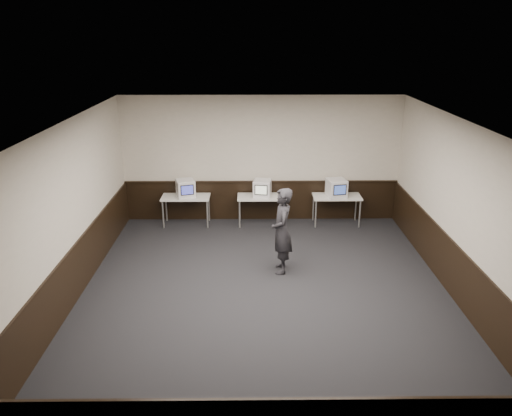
{
  "coord_description": "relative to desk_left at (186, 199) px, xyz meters",
  "views": [
    {
      "loc": [
        -0.26,
        -8.27,
        4.69
      ],
      "look_at": [
        -0.16,
        1.6,
        1.15
      ],
      "focal_mm": 35.0,
      "sensor_mm": 36.0,
      "label": 1
    }
  ],
  "objects": [
    {
      "name": "person",
      "position": [
        2.25,
        -2.63,
        0.21
      ],
      "size": [
        0.43,
        0.65,
        1.77
      ],
      "primitive_type": "imported",
      "rotation": [
        0.0,
        0.0,
        -1.56
      ],
      "color": "black",
      "rests_on": "ground"
    },
    {
      "name": "wainscot_back",
      "position": [
        1.9,
        0.38,
        -0.18
      ],
      "size": [
        6.98,
        0.04,
        1.0
      ],
      "primitive_type": "cube",
      "color": "black",
      "rests_on": "back_wall"
    },
    {
      "name": "wainscot_rail",
      "position": [
        1.9,
        0.36,
        0.34
      ],
      "size": [
        6.98,
        0.06,
        0.04
      ],
      "primitive_type": "cube",
      "color": "black",
      "rests_on": "wainscot_back"
    },
    {
      "name": "floor",
      "position": [
        1.9,
        -3.6,
        -0.68
      ],
      "size": [
        8.0,
        8.0,
        0.0
      ],
      "primitive_type": "plane",
      "color": "black",
      "rests_on": "ground"
    },
    {
      "name": "emac_right",
      "position": [
        3.77,
        -0.05,
        0.29
      ],
      "size": [
        0.53,
        0.54,
        0.44
      ],
      "rotation": [
        0.0,
        0.0,
        0.2
      ],
      "color": "white",
      "rests_on": "desk_right"
    },
    {
      "name": "back_wall",
      "position": [
        1.9,
        0.4,
        0.92
      ],
      "size": [
        7.0,
        0.0,
        7.0
      ],
      "primitive_type": "plane",
      "rotation": [
        1.57,
        0.0,
        0.0
      ],
      "color": "beige",
      "rests_on": "ground"
    },
    {
      "name": "emac_left",
      "position": [
        0.01,
        -0.01,
        0.29
      ],
      "size": [
        0.55,
        0.56,
        0.43
      ],
      "rotation": [
        0.0,
        0.0,
        0.3
      ],
      "color": "white",
      "rests_on": "desk_left"
    },
    {
      "name": "wainscot_left",
      "position": [
        -1.58,
        -3.6,
        -0.18
      ],
      "size": [
        0.04,
        7.98,
        1.0
      ],
      "primitive_type": "cube",
      "color": "black",
      "rests_on": "left_wall"
    },
    {
      "name": "desk_center",
      "position": [
        1.9,
        0.0,
        0.0
      ],
      "size": [
        1.2,
        0.6,
        0.75
      ],
      "color": "silver",
      "rests_on": "ground"
    },
    {
      "name": "left_wall",
      "position": [
        -1.6,
        -3.6,
        0.92
      ],
      "size": [
        0.0,
        8.0,
        8.0
      ],
      "primitive_type": "plane",
      "rotation": [
        1.57,
        0.0,
        1.57
      ],
      "color": "beige",
      "rests_on": "ground"
    },
    {
      "name": "ceiling",
      "position": [
        1.9,
        -3.6,
        2.52
      ],
      "size": [
        8.0,
        8.0,
        0.0
      ],
      "primitive_type": "plane",
      "rotation": [
        3.14,
        0.0,
        0.0
      ],
      "color": "white",
      "rests_on": "back_wall"
    },
    {
      "name": "front_wall",
      "position": [
        1.9,
        -7.6,
        0.92
      ],
      "size": [
        7.0,
        0.0,
        7.0
      ],
      "primitive_type": "plane",
      "rotation": [
        -1.57,
        0.0,
        0.0
      ],
      "color": "beige",
      "rests_on": "ground"
    },
    {
      "name": "emac_center",
      "position": [
        1.92,
        -0.01,
        0.28
      ],
      "size": [
        0.49,
        0.51,
        0.42
      ],
      "rotation": [
        0.0,
        0.0,
        -0.16
      ],
      "color": "white",
      "rests_on": "desk_center"
    },
    {
      "name": "desk_left",
      "position": [
        0.0,
        0.0,
        0.0
      ],
      "size": [
        1.2,
        0.6,
        0.75
      ],
      "color": "silver",
      "rests_on": "ground"
    },
    {
      "name": "right_wall",
      "position": [
        5.4,
        -3.6,
        0.92
      ],
      "size": [
        0.0,
        8.0,
        8.0
      ],
      "primitive_type": "plane",
      "rotation": [
        1.57,
        0.0,
        -1.57
      ],
      "color": "beige",
      "rests_on": "ground"
    },
    {
      "name": "wainscot_right",
      "position": [
        5.38,
        -3.6,
        -0.18
      ],
      "size": [
        0.04,
        7.98,
        1.0
      ],
      "primitive_type": "cube",
      "color": "black",
      "rests_on": "right_wall"
    },
    {
      "name": "desk_right",
      "position": [
        3.8,
        0.0,
        0.0
      ],
      "size": [
        1.2,
        0.6,
        0.75
      ],
      "color": "silver",
      "rests_on": "ground"
    }
  ]
}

